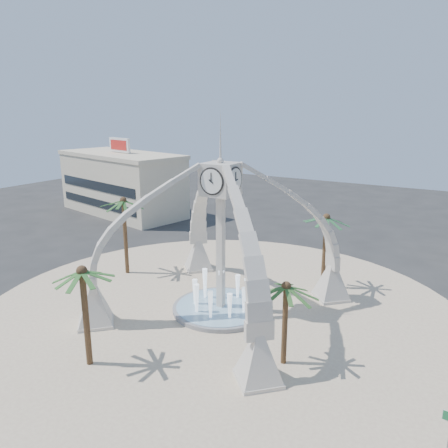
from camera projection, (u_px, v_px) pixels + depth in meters
The scene contains 9 objects.
ground at pixel (221, 311), 36.36m from camera, with size 140.00×140.00×0.00m, color #282828.
plaza at pixel (221, 310), 36.35m from camera, with size 40.00×40.00×0.06m, color beige.
clock_tower at pixel (221, 236), 34.69m from camera, with size 17.94×17.94×16.30m.
fountain at pixel (221, 307), 36.28m from camera, with size 8.00×8.00×3.62m.
building_nw at pixel (122, 183), 69.32m from camera, with size 23.75×13.73×11.90m.
palm_east at pixel (286, 287), 27.46m from camera, with size 4.96×4.96×6.21m.
palm_west at pixel (123, 202), 42.74m from camera, with size 4.90×4.90×8.40m.
palm_north at pixel (327, 219), 39.25m from camera, with size 5.51×5.51×7.63m.
palm_south at pixel (82, 273), 27.10m from camera, with size 5.47×5.47×7.36m.
Camera 1 is at (17.47, -28.33, 16.32)m, focal length 35.00 mm.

